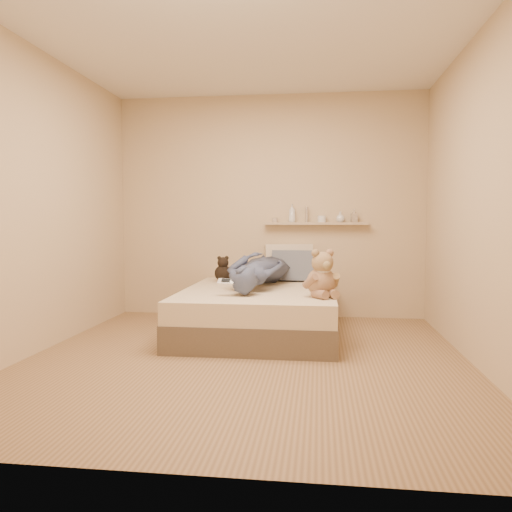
# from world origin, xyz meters

# --- Properties ---
(room) EXTENTS (3.80, 3.80, 3.80)m
(room) POSITION_xyz_m (0.00, 0.00, 1.30)
(room) COLOR #93714C
(room) RESTS_ON ground
(bed) EXTENTS (1.50, 1.90, 0.45)m
(bed) POSITION_xyz_m (0.00, 0.93, 0.22)
(bed) COLOR brown
(bed) RESTS_ON floor
(game_console) EXTENTS (0.16, 0.08, 0.05)m
(game_console) POSITION_xyz_m (-0.24, 0.42, 0.58)
(game_console) COLOR silver
(game_console) RESTS_ON bed
(teddy_bear) EXTENTS (0.34, 0.35, 0.43)m
(teddy_bear) POSITION_xyz_m (0.62, 0.48, 0.63)
(teddy_bear) COLOR #9A7554
(teddy_bear) RESTS_ON bed
(dark_plush) EXTENTS (0.19, 0.19, 0.29)m
(dark_plush) POSITION_xyz_m (-0.48, 1.48, 0.57)
(dark_plush) COLOR black
(dark_plush) RESTS_ON bed
(pillow_cream) EXTENTS (0.59, 0.37, 0.43)m
(pillow_cream) POSITION_xyz_m (0.24, 1.76, 0.65)
(pillow_cream) COLOR beige
(pillow_cream) RESTS_ON bed
(pillow_grey) EXTENTS (0.51, 0.25, 0.36)m
(pillow_grey) POSITION_xyz_m (0.31, 1.62, 0.62)
(pillow_grey) COLOR slate
(pillow_grey) RESTS_ON bed
(person) EXTENTS (0.74, 1.57, 0.36)m
(person) POSITION_xyz_m (-0.02, 1.11, 0.63)
(person) COLOR #424A68
(person) RESTS_ON bed
(wall_shelf) EXTENTS (1.20, 0.12, 0.03)m
(wall_shelf) POSITION_xyz_m (0.55, 1.84, 1.10)
(wall_shelf) COLOR tan
(wall_shelf) RESTS_ON wall_back
(shelf_bottles) EXTENTS (0.99, 0.11, 0.21)m
(shelf_bottles) POSITION_xyz_m (0.58, 1.84, 1.19)
(shelf_bottles) COLOR #B6A89C
(shelf_bottles) RESTS_ON wall_shelf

